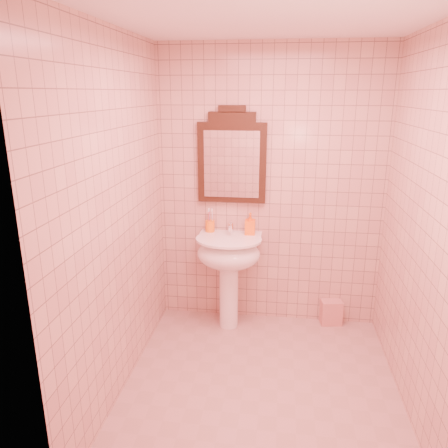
# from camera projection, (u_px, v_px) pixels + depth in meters

# --- Properties ---
(floor) EXTENTS (2.20, 2.20, 0.00)m
(floor) POSITION_uv_depth(u_px,v_px,m) (260.00, 389.00, 3.20)
(floor) COLOR tan
(floor) RESTS_ON ground
(back_wall) EXTENTS (2.00, 0.02, 2.50)m
(back_wall) POSITION_uv_depth(u_px,v_px,m) (270.00, 190.00, 3.88)
(back_wall) COLOR #D1A392
(back_wall) RESTS_ON floor
(pedestal_sink) EXTENTS (0.58, 0.58, 0.86)m
(pedestal_sink) POSITION_uv_depth(u_px,v_px,m) (229.00, 259.00, 3.88)
(pedestal_sink) COLOR white
(pedestal_sink) RESTS_ON floor
(faucet) EXTENTS (0.04, 0.16, 0.11)m
(faucet) POSITION_uv_depth(u_px,v_px,m) (231.00, 227.00, 3.94)
(faucet) COLOR white
(faucet) RESTS_ON pedestal_sink
(mirror) EXTENTS (0.60, 0.06, 0.84)m
(mirror) POSITION_uv_depth(u_px,v_px,m) (232.00, 159.00, 3.82)
(mirror) COLOR black
(mirror) RESTS_ON back_wall
(toothbrush_cup) EXTENTS (0.08, 0.08, 0.19)m
(toothbrush_cup) POSITION_uv_depth(u_px,v_px,m) (210.00, 226.00, 3.98)
(toothbrush_cup) COLOR orange
(toothbrush_cup) RESTS_ON pedestal_sink
(soap_dispenser) EXTENTS (0.09, 0.09, 0.20)m
(soap_dispenser) POSITION_uv_depth(u_px,v_px,m) (250.00, 224.00, 3.90)
(soap_dispenser) COLOR orange
(soap_dispenser) RESTS_ON pedestal_sink
(towel) EXTENTS (0.21, 0.15, 0.23)m
(towel) POSITION_uv_depth(u_px,v_px,m) (331.00, 312.00, 4.08)
(towel) COLOR #D67E86
(towel) RESTS_ON floor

